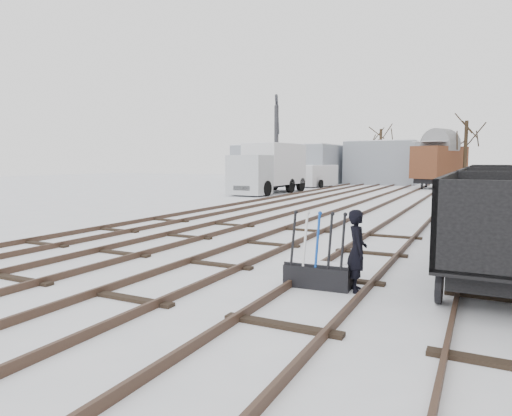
{
  "coord_description": "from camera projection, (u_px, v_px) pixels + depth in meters",
  "views": [
    {
      "loc": [
        5.62,
        -9.11,
        2.51
      ],
      "look_at": [
        0.05,
        2.01,
        1.2
      ],
      "focal_mm": 32.0,
      "sensor_mm": 36.0,
      "label": 1
    }
  ],
  "objects": [
    {
      "name": "ground",
      "position": [
        216.0,
        266.0,
        10.87
      ],
      "size": [
        120.0,
        120.0,
        0.0
      ],
      "primitive_type": "plane",
      "color": "white",
      "rests_on": "ground"
    },
    {
      "name": "tracks",
      "position": [
        358.0,
        208.0,
        23.02
      ],
      "size": [
        13.9,
        52.0,
        0.16
      ],
      "color": "black",
      "rests_on": "ground"
    },
    {
      "name": "shed_left",
      "position": [
        289.0,
        164.0,
        48.46
      ],
      "size": [
        10.0,
        8.0,
        4.1
      ],
      "color": "gray",
      "rests_on": "ground"
    },
    {
      "name": "shed_right",
      "position": [
        383.0,
        163.0,
        47.98
      ],
      "size": [
        7.0,
        6.0,
        4.5
      ],
      "color": "gray",
      "rests_on": "ground"
    },
    {
      "name": "ground_frame",
      "position": [
        317.0,
        273.0,
        8.99
      ],
      "size": [
        1.32,
        0.49,
        1.49
      ],
      "rotation": [
        0.0,
        0.0,
        0.05
      ],
      "color": "black",
      "rests_on": "ground"
    },
    {
      "name": "worker",
      "position": [
        357.0,
        251.0,
        8.69
      ],
      "size": [
        0.57,
        0.68,
        1.58
      ],
      "primitive_type": "imported",
      "rotation": [
        0.0,
        0.0,
        1.97
      ],
      "color": "black",
      "rests_on": "ground"
    },
    {
      "name": "freight_wagon_a",
      "position": [
        502.0,
        244.0,
        9.04
      ],
      "size": [
        2.17,
        5.44,
        2.22
      ],
      "color": "black",
      "rests_on": "ground"
    },
    {
      "name": "freight_wagon_b",
      "position": [
        496.0,
        212.0,
        14.74
      ],
      "size": [
        2.17,
        5.44,
        2.22
      ],
      "color": "black",
      "rests_on": "ground"
    },
    {
      "name": "freight_wagon_c",
      "position": [
        493.0,
        197.0,
        20.43
      ],
      "size": [
        2.17,
        5.44,
        2.22
      ],
      "color": "black",
      "rests_on": "ground"
    },
    {
      "name": "freight_wagon_d",
      "position": [
        491.0,
        189.0,
        26.12
      ],
      "size": [
        2.17,
        5.44,
        2.22
      ],
      "color": "black",
      "rests_on": "ground"
    },
    {
      "name": "box_van_wagon",
      "position": [
        439.0,
        161.0,
        40.16
      ],
      "size": [
        4.77,
        6.05,
        4.09
      ],
      "rotation": [
        0.0,
        0.0,
        -0.42
      ],
      "color": "black",
      "rests_on": "ground"
    },
    {
      "name": "lorry",
      "position": [
        269.0,
        168.0,
        34.43
      ],
      "size": [
        3.02,
        8.42,
        3.77
      ],
      "rotation": [
        0.0,
        0.0,
        -0.05
      ],
      "color": "black",
      "rests_on": "ground"
    },
    {
      "name": "panel_van",
      "position": [
        316.0,
        175.0,
        42.84
      ],
      "size": [
        2.96,
        4.96,
        2.04
      ],
      "rotation": [
        0.0,
        0.0,
        -0.22
      ],
      "color": "silver",
      "rests_on": "ground"
    },
    {
      "name": "crane",
      "position": [
        277.0,
        162.0,
        45.65
      ],
      "size": [
        2.29,
        5.29,
        8.88
      ],
      "rotation": [
        0.0,
        0.0,
        0.38
      ],
      "color": "#2C2D31",
      "rests_on": "ground"
    },
    {
      "name": "tree_far_left",
      "position": [
        380.0,
        156.0,
        49.05
      ],
      "size": [
        0.3,
        0.3,
        5.82
      ],
      "primitive_type": "cylinder",
      "color": "black",
      "rests_on": "ground"
    },
    {
      "name": "tree_far_right",
      "position": [
        465.0,
        155.0,
        38.82
      ],
      "size": [
        0.3,
        0.3,
        5.83
      ],
      "primitive_type": "cylinder",
      "color": "black",
      "rests_on": "ground"
    }
  ]
}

